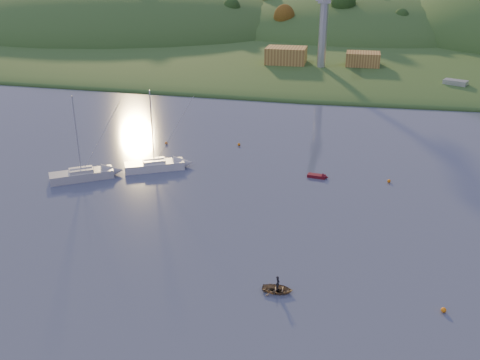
% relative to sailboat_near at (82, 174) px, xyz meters
% --- Properties ---
extents(far_shore, '(620.00, 220.00, 1.50)m').
position_rel_sailboat_near_xyz_m(far_shore, '(27.02, 190.54, -0.80)').
color(far_shore, '#2D4F1F').
rests_on(far_shore, ground).
extents(shore_slope, '(640.00, 150.00, 7.00)m').
position_rel_sailboat_near_xyz_m(shore_slope, '(27.02, 125.54, -0.80)').
color(shore_slope, '#2D4F1F').
rests_on(shore_slope, ground).
extents(hill_left_far, '(120.00, 100.00, 32.00)m').
position_rel_sailboat_near_xyz_m(hill_left_far, '(-132.98, 175.54, -0.80)').
color(hill_left_far, '#2D4F1F').
rests_on(hill_left_far, ground).
extents(hill_left, '(170.00, 140.00, 44.00)m').
position_rel_sailboat_near_xyz_m(hill_left, '(-62.98, 160.54, -0.80)').
color(hill_left, '#2D4F1F').
rests_on(hill_left, ground).
extents(hill_center, '(140.00, 120.00, 36.00)m').
position_rel_sailboat_near_xyz_m(hill_center, '(37.02, 170.54, -0.80)').
color(hill_center, '#2D4F1F').
rests_on(hill_center, ground).
extents(hillside_trees, '(280.00, 50.00, 32.00)m').
position_rel_sailboat_near_xyz_m(hillside_trees, '(27.02, 145.54, -0.80)').
color(hillside_trees, '#1F4117').
rests_on(hillside_trees, ground).
extents(wharf, '(42.00, 16.00, 2.40)m').
position_rel_sailboat_near_xyz_m(wharf, '(32.02, 82.54, 0.40)').
color(wharf, slate).
rests_on(wharf, ground).
extents(shed_west, '(11.00, 8.00, 4.80)m').
position_rel_sailboat_near_xyz_m(shed_west, '(19.02, 83.54, 4.00)').
color(shed_west, '#956231').
rests_on(shed_west, wharf).
extents(shed_east, '(9.00, 7.00, 4.00)m').
position_rel_sailboat_near_xyz_m(shed_east, '(40.02, 84.54, 3.60)').
color(shed_east, '#956231').
rests_on(shed_east, wharf).
extents(dock_crane, '(3.20, 28.00, 20.30)m').
position_rel_sailboat_near_xyz_m(dock_crane, '(29.02, 78.93, 16.37)').
color(dock_crane, '#B7B7BC').
rests_on(dock_crane, wharf).
extents(sailboat_near, '(9.10, 7.30, 12.63)m').
position_rel_sailboat_near_xyz_m(sailboat_near, '(0.00, 0.00, 0.00)').
color(sailboat_near, silver).
rests_on(sailboat_near, ground).
extents(sailboat_far, '(9.28, 6.50, 12.53)m').
position_rel_sailboat_near_xyz_m(sailboat_far, '(9.16, 5.99, -0.01)').
color(sailboat_far, white).
rests_on(sailboat_far, ground).
extents(canoe, '(3.09, 2.24, 0.63)m').
position_rel_sailboat_near_xyz_m(canoe, '(32.75, -22.36, -0.48)').
color(canoe, '#8C724D').
rests_on(canoe, ground).
extents(paddler, '(0.38, 0.57, 1.54)m').
position_rel_sailboat_near_xyz_m(paddler, '(32.75, -22.36, -0.03)').
color(paddler, black).
rests_on(paddler, ground).
extents(red_tender, '(3.27, 1.46, 1.08)m').
position_rel_sailboat_near_xyz_m(red_tender, '(34.64, 8.12, -0.58)').
color(red_tender, maroon).
rests_on(red_tender, ground).
extents(work_vessel, '(13.27, 9.32, 3.23)m').
position_rel_sailboat_near_xyz_m(work_vessel, '(62.02, 68.54, 0.35)').
color(work_vessel, slate).
rests_on(work_vessel, ground).
extents(buoy_0, '(0.50, 0.50, 0.50)m').
position_rel_sailboat_near_xyz_m(buoy_0, '(48.37, -22.30, -0.55)').
color(buoy_0, orange).
rests_on(buoy_0, ground).
extents(buoy_1, '(0.50, 0.50, 0.50)m').
position_rel_sailboat_near_xyz_m(buoy_1, '(44.58, 8.47, -0.55)').
color(buoy_1, orange).
rests_on(buoy_1, ground).
extents(buoy_2, '(0.50, 0.50, 0.50)m').
position_rel_sailboat_near_xyz_m(buoy_2, '(6.90, 17.80, -0.55)').
color(buoy_2, orange).
rests_on(buoy_2, ground).
extents(buoy_3, '(0.50, 0.50, 0.50)m').
position_rel_sailboat_near_xyz_m(buoy_3, '(19.55, 19.83, -0.55)').
color(buoy_3, orange).
rests_on(buoy_3, ground).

